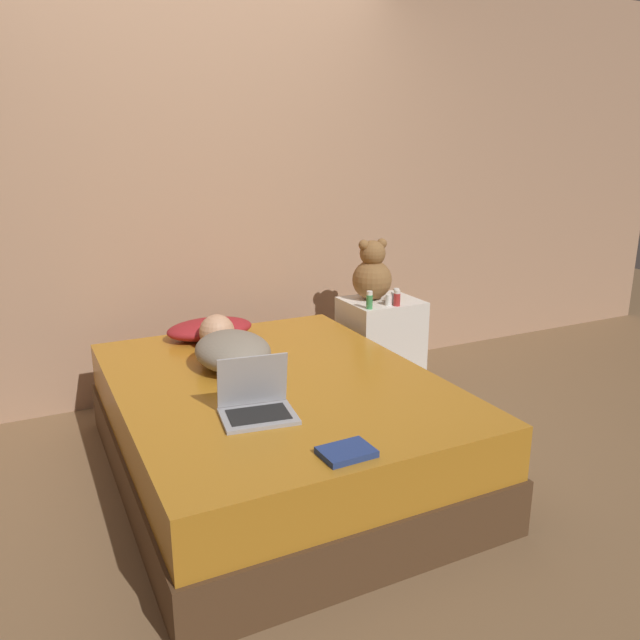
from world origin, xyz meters
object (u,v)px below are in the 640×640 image
(person_lying, at_px, (230,347))
(bottle_green, at_px, (369,300))
(bottle_clear, at_px, (394,298))
(book, at_px, (346,452))
(laptop, at_px, (256,402))
(bottle_white, at_px, (389,300))
(teddy_bear, at_px, (372,273))
(bottle_orange, at_px, (396,295))
(bottle_red, at_px, (397,298))
(pillow, at_px, (210,329))

(person_lying, xyz_separation_m, bottle_green, (0.94, 0.25, 0.08))
(bottle_clear, height_order, book, bottle_clear)
(bottle_green, bearing_deg, person_lying, -165.25)
(laptop, height_order, bottle_white, laptop)
(laptop, bearing_deg, bottle_green, 48.00)
(bottle_white, height_order, book, bottle_white)
(teddy_bear, height_order, bottle_orange, teddy_bear)
(bottle_green, height_order, book, bottle_green)
(laptop, distance_m, bottle_clear, 1.55)
(teddy_bear, distance_m, book, 1.85)
(laptop, xyz_separation_m, bottle_orange, (1.29, 0.96, 0.10))
(teddy_bear, height_order, bottle_clear, teddy_bear)
(teddy_bear, bearing_deg, person_lying, -157.52)
(teddy_bear, relative_size, bottle_orange, 4.80)
(bottle_clear, bearing_deg, bottle_red, -108.01)
(bottle_red, height_order, bottle_orange, bottle_red)
(person_lying, distance_m, teddy_bear, 1.18)
(bottle_orange, bearing_deg, person_lying, -164.04)
(bottle_green, relative_size, bottle_red, 1.10)
(bottle_clear, bearing_deg, bottle_white, -152.51)
(teddy_bear, relative_size, book, 1.98)
(person_lying, height_order, bottle_green, bottle_green)
(laptop, height_order, bottle_clear, laptop)
(bottle_orange, bearing_deg, bottle_green, -159.57)
(bottle_orange, bearing_deg, laptop, -143.28)
(bottle_clear, bearing_deg, person_lying, -165.57)
(bottle_clear, bearing_deg, bottle_orange, 45.79)
(pillow, xyz_separation_m, teddy_bear, (1.04, -0.01, 0.22))
(laptop, height_order, teddy_bear, teddy_bear)
(book, bearing_deg, bottle_clear, 51.78)
(teddy_bear, xyz_separation_m, bottle_green, (-0.13, -0.20, -0.11))
(bottle_clear, relative_size, book, 0.38)
(teddy_bear, height_order, bottle_green, teddy_bear)
(bottle_green, bearing_deg, bottle_clear, 12.92)
(bottle_white, bearing_deg, bottle_clear, 27.49)
(pillow, height_order, bottle_white, bottle_white)
(pillow, bearing_deg, book, -88.87)
(person_lying, bearing_deg, bottle_clear, 17.82)
(bottle_red, bearing_deg, bottle_orange, 58.91)
(bottle_green, bearing_deg, bottle_white, 6.30)
(pillow, distance_m, book, 1.54)
(person_lying, xyz_separation_m, bottle_white, (1.08, 0.26, 0.06))
(bottle_green, height_order, bottle_clear, bottle_green)
(person_lying, relative_size, bottle_clear, 9.09)
(person_lying, xyz_separation_m, book, (0.06, -1.08, -0.07))
(laptop, relative_size, bottle_white, 4.85)
(laptop, xyz_separation_m, bottle_green, (1.04, 0.87, 0.11))
(pillow, distance_m, person_lying, 0.46)
(person_lying, bearing_deg, bottle_orange, 19.36)
(laptop, xyz_separation_m, bottle_white, (1.18, 0.88, 0.09))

